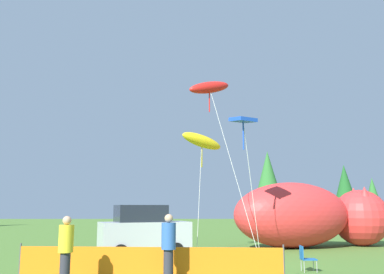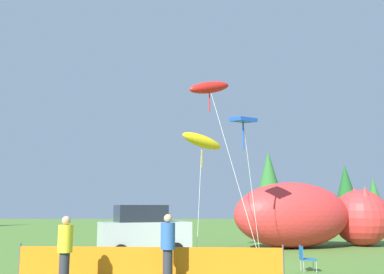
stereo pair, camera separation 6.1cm
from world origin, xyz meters
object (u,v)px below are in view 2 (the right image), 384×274
parked_car (144,231)px  kite_yellow_hero (202,141)px  kite_red_lizard (210,88)px  inflatable_cat (310,217)px  folding_chair (305,257)px  spectator_in_grey_shirt (168,245)px  kite_blue_box (243,122)px  spectator_in_red_shirt (65,247)px

parked_car → kite_yellow_hero: (2.61, 1.92, 4.26)m
kite_yellow_hero → kite_red_lizard: bearing=50.7°
inflatable_cat → kite_red_lizard: 8.67m
folding_chair → spectator_in_grey_shirt: bearing=-155.6°
kite_red_lizard → parked_car: bearing=-141.2°
folding_chair → inflatable_cat: size_ratio=0.09×
spectator_in_grey_shirt → kite_blue_box: kite_blue_box is taller
spectator_in_grey_shirt → kite_blue_box: bearing=61.4°
inflatable_cat → kite_blue_box: (-4.09, -4.85, 4.18)m
parked_car → folding_chair: bearing=-57.6°
parked_car → kite_yellow_hero: bearing=16.0°
kite_yellow_hero → folding_chair: bearing=-63.2°
kite_yellow_hero → kite_red_lizard: size_ratio=0.66×
parked_car → folding_chair: 7.34m
kite_yellow_hero → kite_blue_box: 3.33m
folding_chair → kite_yellow_hero: 8.61m
spectator_in_grey_shirt → kite_yellow_hero: (1.27, 8.26, 4.28)m
folding_chair → kite_yellow_hero: bearing=118.1°
parked_car → spectator_in_grey_shirt: 6.48m
kite_blue_box → inflatable_cat: bearing=49.9°
folding_chair → kite_yellow_hero: (-3.20, 6.36, 4.84)m
kite_yellow_hero → inflatable_cat: bearing=19.2°
kite_blue_box → kite_red_lizard: 4.35m
spectator_in_grey_shirt → kite_yellow_hero: bearing=81.3°
inflatable_cat → spectator_in_red_shirt: bearing=-148.2°
folding_chair → kite_blue_box: kite_blue_box is taller
folding_chair → spectator_in_grey_shirt: 4.89m
kite_yellow_hero → kite_red_lizard: (0.43, 0.52, 2.89)m
spectator_in_grey_shirt → folding_chair: bearing=23.1°
parked_car → kite_yellow_hero: 5.35m
parked_car → kite_red_lizard: (3.04, 2.44, 7.14)m
parked_car → kite_red_lizard: size_ratio=0.47×
spectator_in_red_shirt → kite_red_lizard: bearing=64.4°
parked_car → inflatable_cat: size_ratio=0.45×
spectator_in_red_shirt → kite_red_lizard: (4.49, 9.37, 7.19)m
folding_chair → kite_yellow_hero: kite_yellow_hero is taller
parked_car → spectator_in_grey_shirt: size_ratio=2.17×
kite_blue_box → kite_red_lizard: size_ratio=0.67×
spectator_in_red_shirt → kite_red_lizard: size_ratio=0.21×
spectator_in_grey_shirt → kite_yellow_hero: kite_yellow_hero is taller
inflatable_cat → kite_red_lizard: size_ratio=1.03×
inflatable_cat → kite_blue_box: kite_blue_box is taller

